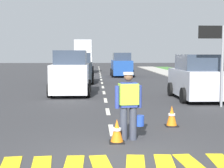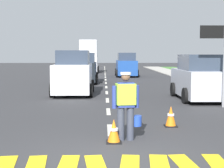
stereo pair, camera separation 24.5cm
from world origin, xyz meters
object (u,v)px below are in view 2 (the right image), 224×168
Objects in this scene: lane_direction_sign at (219,46)px; car_oncoming_lead at (73,74)px; traffic_cone_far at (171,116)px; car_parked_curbside at (198,79)px; car_oncoming_second at (83,69)px; road_worker at (126,102)px; car_outgoing_far at (126,65)px; traffic_cone_near at (114,131)px; delivery_truck at (89,58)px.

car_oncoming_lead is (-6.04, 4.33, -1.35)m from lane_direction_sign.
car_oncoming_lead reaches higher than traffic_cone_far.
car_oncoming_lead is 0.96× the size of car_parked_curbside.
car_oncoming_second is at bearing 103.08° from traffic_cone_far.
lane_direction_sign is at bearing 51.87° from road_worker.
car_outgoing_far is 1.07× the size of car_oncoming_second.
traffic_cone_far is (1.71, 1.76, 0.02)m from traffic_cone_near.
delivery_truck is at bearing 94.24° from road_worker.
delivery_truck is 22.79m from car_parked_curbside.
road_worker is 2.77× the size of traffic_cone_far.
car_parked_curbside is at bearing -81.93° from car_outgoing_far.
car_oncoming_lead is at bearing 160.01° from car_parked_curbside.
lane_direction_sign is 5.31× the size of traffic_cone_far.
road_worker is 0.41× the size of car_parked_curbside.
lane_direction_sign is (3.93, 5.01, 1.48)m from road_worker.
car_oncoming_lead is (0.06, -19.85, -0.56)m from delivery_truck.
traffic_cone_near is 9.78m from car_oncoming_lead.
lane_direction_sign is 0.78× the size of car_outgoing_far.
delivery_truck is 7.27m from car_outgoing_far.
lane_direction_sign is at bearing -75.85° from delivery_truck.
delivery_truck is at bearing 97.34° from traffic_cone_far.
car_parked_curbside reaches higher than traffic_cone_near.
car_oncoming_lead reaches higher than car_parked_curbside.
car_oncoming_second is at bearing -117.27° from car_outgoing_far.
car_outgoing_far is at bearing 62.73° from car_oncoming_second.
traffic_cone_near is at bearing -84.15° from car_oncoming_second.
road_worker is 9.58m from car_oncoming_lead.
car_parked_curbside is (5.89, -2.14, -0.09)m from car_oncoming_lead.
traffic_cone_far is 0.16× the size of car_oncoming_second.
car_oncoming_second is at bearing 95.85° from traffic_cone_near.
car_oncoming_lead is at bearing -105.02° from car_outgoing_far.
car_oncoming_second is at bearing 118.09° from lane_direction_sign.
traffic_cone_far is 0.16× the size of car_oncoming_lead.
car_oncoming_second is (-5.78, 8.91, 0.04)m from car_parked_curbside.
car_oncoming_second reaches higher than traffic_cone_far.
road_worker is 6.53m from lane_direction_sign.
delivery_truck is at bearing 90.16° from car_oncoming_lead.
traffic_cone_near is at bearing -118.88° from car_parked_curbside.
car_parked_curbside is (2.39, 5.68, 0.66)m from traffic_cone_far.
lane_direction_sign is 4.80m from traffic_cone_far.
lane_direction_sign is 2.63m from car_parked_curbside.
lane_direction_sign reaches higher than car_oncoming_lead.
delivery_truck is at bearing 90.76° from car_oncoming_second.
traffic_cone_near is 0.12× the size of delivery_truck.
road_worker is at bearing -128.13° from lane_direction_sign.
lane_direction_sign is 5.68× the size of traffic_cone_near.
traffic_cone_far is 27.93m from delivery_truck.
car_oncoming_second is (-1.99, 16.10, 0.07)m from road_worker.
delivery_truck reaches higher than car_oncoming_lead.
car_parked_curbside is at bearing 61.12° from traffic_cone_near.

